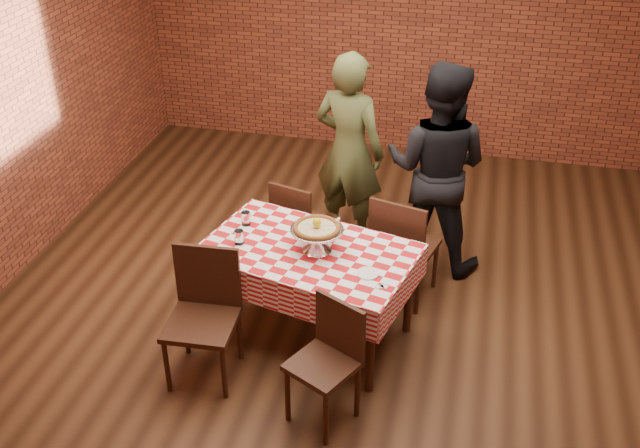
# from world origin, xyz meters

# --- Properties ---
(ground) EXTENTS (6.00, 6.00, 0.00)m
(ground) POSITION_xyz_m (0.00, 0.00, 0.00)
(ground) COLOR black
(ground) RESTS_ON ground
(back_wall) EXTENTS (5.50, 0.00, 5.50)m
(back_wall) POSITION_xyz_m (0.00, 3.00, 1.45)
(back_wall) COLOR brown
(back_wall) RESTS_ON ground
(table) EXTENTS (1.63, 1.20, 0.75)m
(table) POSITION_xyz_m (-0.15, -0.42, 0.38)
(table) COLOR #391C0F
(table) RESTS_ON ground
(tablecloth) EXTENTS (1.67, 1.24, 0.25)m
(tablecloth) POSITION_xyz_m (-0.15, -0.42, 0.63)
(tablecloth) COLOR red
(tablecloth) RESTS_ON table
(pizza_stand) EXTENTS (0.39, 0.39, 0.17)m
(pizza_stand) POSITION_xyz_m (-0.09, -0.41, 0.84)
(pizza_stand) COLOR silver
(pizza_stand) RESTS_ON tablecloth
(pizza) EXTENTS (0.33, 0.33, 0.03)m
(pizza) POSITION_xyz_m (-0.09, -0.41, 0.93)
(pizza) COLOR beige
(pizza) RESTS_ON pizza_stand
(lemon) EXTENTS (0.06, 0.06, 0.08)m
(lemon) POSITION_xyz_m (-0.09, -0.41, 0.98)
(lemon) COLOR yellow
(lemon) RESTS_ON pizza
(water_glass_left) EXTENTS (0.08, 0.08, 0.11)m
(water_glass_left) POSITION_xyz_m (-0.65, -0.46, 0.81)
(water_glass_left) COLOR white
(water_glass_left) RESTS_ON tablecloth
(water_glass_right) EXTENTS (0.08, 0.08, 0.11)m
(water_glass_right) POSITION_xyz_m (-0.68, -0.20, 0.81)
(water_glass_right) COLOR white
(water_glass_right) RESTS_ON tablecloth
(side_plate) EXTENTS (0.18, 0.18, 0.01)m
(side_plate) POSITION_xyz_m (0.31, -0.63, 0.76)
(side_plate) COLOR white
(side_plate) RESTS_ON tablecloth
(sweetener_packet_a) EXTENTS (0.06, 0.05, 0.00)m
(sweetener_packet_a) POSITION_xyz_m (0.42, -0.76, 0.76)
(sweetener_packet_a) COLOR white
(sweetener_packet_a) RESTS_ON tablecloth
(sweetener_packet_b) EXTENTS (0.06, 0.05, 0.00)m
(sweetener_packet_b) POSITION_xyz_m (0.44, -0.75, 0.76)
(sweetener_packet_b) COLOR white
(sweetener_packet_b) RESTS_ON tablecloth
(condiment_caddy) EXTENTS (0.12, 0.11, 0.13)m
(condiment_caddy) POSITION_xyz_m (-0.04, -0.16, 0.82)
(condiment_caddy) COLOR silver
(condiment_caddy) RESTS_ON tablecloth
(chair_near_left) EXTENTS (0.48, 0.48, 0.94)m
(chair_near_left) POSITION_xyz_m (-0.75, -1.03, 0.47)
(chair_near_left) COLOR #391C0F
(chair_near_left) RESTS_ON ground
(chair_near_right) EXTENTS (0.51, 0.51, 0.86)m
(chair_near_right) POSITION_xyz_m (0.14, -1.25, 0.43)
(chair_near_right) COLOR #391C0F
(chair_near_right) RESTS_ON ground
(chair_far_left) EXTENTS (0.47, 0.47, 0.86)m
(chair_far_left) POSITION_xyz_m (-0.42, 0.42, 0.43)
(chair_far_left) COLOR #391C0F
(chair_far_left) RESTS_ON ground
(chair_far_right) EXTENTS (0.56, 0.56, 0.94)m
(chair_far_right) POSITION_xyz_m (0.47, 0.24, 0.47)
(chair_far_right) COLOR #391C0F
(chair_far_right) RESTS_ON ground
(diner_olive) EXTENTS (0.73, 0.58, 1.76)m
(diner_olive) POSITION_xyz_m (-0.13, 0.97, 0.88)
(diner_olive) COLOR #464E27
(diner_olive) RESTS_ON ground
(diner_black) EXTENTS (0.98, 0.82, 1.80)m
(diner_black) POSITION_xyz_m (0.63, 0.78, 0.90)
(diner_black) COLOR black
(diner_black) RESTS_ON ground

